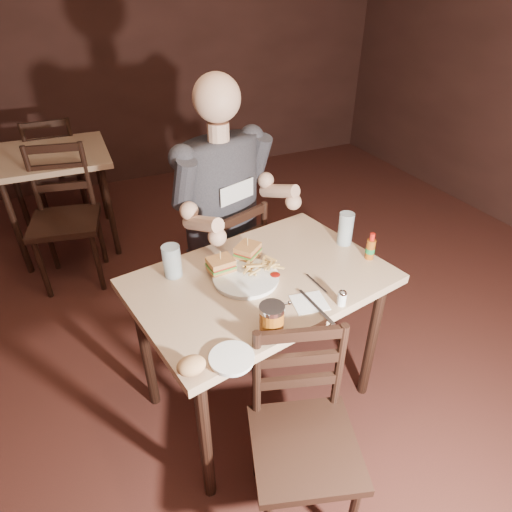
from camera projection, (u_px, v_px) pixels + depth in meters
name	position (u px, v px, depth m)	size (l,w,h in m)	color
room_shell	(241.00, 171.00, 1.18)	(7.00, 7.00, 7.00)	black
main_table	(261.00, 295.00, 1.88)	(1.18, 0.90, 0.77)	tan
bg_table	(53.00, 164.00, 3.18)	(0.81, 0.81, 0.77)	tan
chair_far	(224.00, 266.00, 2.52)	(0.39, 0.43, 0.84)	black
chair_near	(305.00, 447.00, 1.56)	(0.38, 0.42, 0.83)	black
bg_chair_far	(56.00, 168.00, 3.72)	(0.42, 0.46, 0.91)	black
bg_chair_near	(65.00, 221.00, 2.88)	(0.43, 0.48, 0.94)	black
diner	(226.00, 183.00, 2.19)	(0.61, 0.48, 1.06)	#343238
dinner_plate	(246.00, 279.00, 1.81)	(0.27, 0.27, 0.02)	white
sandwich_left	(221.00, 261.00, 1.82)	(0.11, 0.09, 0.10)	tan
sandwich_right	(248.00, 248.00, 1.91)	(0.11, 0.09, 0.10)	tan
fries_pile	(259.00, 265.00, 1.85)	(0.22, 0.16, 0.04)	#EDBB66
ketchup_dollop	(275.00, 275.00, 1.81)	(0.04, 0.04, 0.01)	maroon
glass_left	(172.00, 261.00, 1.81)	(0.08, 0.08, 0.14)	silver
glass_right	(346.00, 229.00, 2.02)	(0.07, 0.07, 0.16)	silver
hot_sauce	(371.00, 246.00, 1.92)	(0.04, 0.04, 0.13)	#86410F
salt_shaker	(342.00, 298.00, 1.66)	(0.03, 0.03, 0.06)	white
syrup_dispenser	(272.00, 319.00, 1.52)	(0.09, 0.09, 0.12)	#86410F
napkin	(309.00, 302.00, 1.69)	(0.13, 0.12, 0.00)	white
knife	(316.00, 307.00, 1.66)	(0.01, 0.23, 0.01)	silver
fork	(316.00, 283.00, 1.79)	(0.01, 0.14, 0.00)	silver
side_plate	(232.00, 359.00, 1.43)	(0.15, 0.15, 0.01)	white
bread_roll	(191.00, 366.00, 1.36)	(0.10, 0.08, 0.06)	tan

